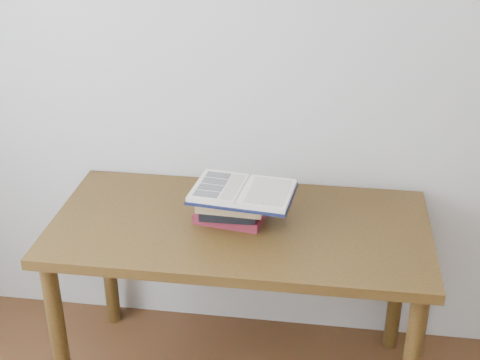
# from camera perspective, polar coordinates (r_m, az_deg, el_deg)

# --- Properties ---
(room_shell) EXTENTS (3.54, 3.54, 2.62)m
(room_shell) POSITION_cam_1_polar(r_m,az_deg,el_deg) (0.79, -11.11, 2.00)
(room_shell) COLOR #ACAAA3
(room_shell) RESTS_ON ground
(desk) EXTENTS (1.36, 0.68, 0.73)m
(desk) POSITION_cam_1_polar(r_m,az_deg,el_deg) (2.46, -0.02, -5.66)
(desk) COLOR #493012
(desk) RESTS_ON ground
(book_stack) EXTENTS (0.26, 0.19, 0.12)m
(book_stack) POSITION_cam_1_polar(r_m,az_deg,el_deg) (2.39, -0.72, -2.19)
(book_stack) COLOR maroon
(book_stack) RESTS_ON desk
(open_book) EXTENTS (0.37, 0.28, 0.03)m
(open_book) POSITION_cam_1_polar(r_m,az_deg,el_deg) (2.33, 0.26, -0.99)
(open_book) COLOR black
(open_book) RESTS_ON book_stack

